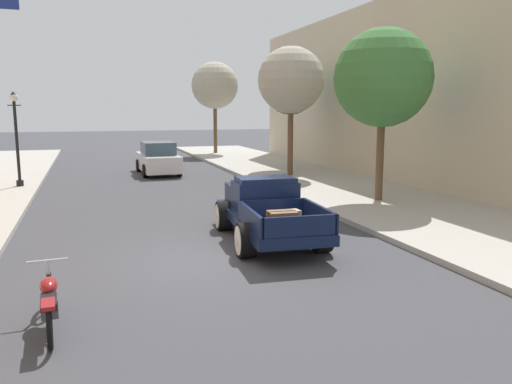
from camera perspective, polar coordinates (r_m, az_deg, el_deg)
ground_plane at (r=11.57m, az=-4.99°, el=-7.30°), size 140.00×140.00×0.00m
sidewalk_right at (r=14.92m, az=23.29°, el=-3.96°), size 5.50×64.00×0.15m
building_right_storefront at (r=27.80m, az=23.87°, el=10.04°), size 12.00×28.00×8.10m
hotrod_truck_navy at (r=13.06m, az=1.10°, el=-1.94°), size 2.41×5.02×1.58m
motorcycle_parked at (r=8.43m, az=-22.10°, el=-11.20°), size 0.62×2.12×0.93m
car_background_white at (r=26.55m, az=-10.89°, el=3.63°), size 1.95×4.34×1.65m
street_lamp_far at (r=23.01m, az=-25.22°, el=6.12°), size 0.50×0.32×3.85m
street_tree_nearest at (r=18.10m, az=14.00°, el=12.24°), size 3.32×3.32×5.85m
street_tree_second at (r=24.51m, az=3.93°, el=12.33°), size 3.12×3.12×6.05m
street_tree_third at (r=27.41m, az=3.88°, el=11.46°), size 2.78×2.78×5.62m
street_tree_farthest at (r=37.24m, az=-4.63°, el=11.75°), size 3.32×3.32×6.46m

